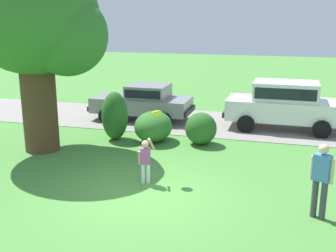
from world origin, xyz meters
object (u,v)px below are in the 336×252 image
parked_sedan (144,101)px  adult_onlooker (321,177)px  oak_tree_large (39,26)px  parked_suv (285,103)px  frisbee (157,113)px  child_thrower (146,158)px

parked_sedan → adult_onlooker: adult_onlooker is taller
oak_tree_large → adult_onlooker: oak_tree_large is taller
parked_suv → frisbee: bearing=-117.4°
oak_tree_large → parked_suv: oak_tree_large is taller
child_thrower → adult_onlooker: bearing=-11.0°
frisbee → adult_onlooker: (4.18, -1.27, -0.89)m
oak_tree_large → child_thrower: (4.17, -1.91, -3.40)m
parked_suv → child_thrower: (-3.51, -6.80, -0.36)m
parked_suv → child_thrower: size_ratio=3.66×
oak_tree_large → parked_suv: size_ratio=1.31×
oak_tree_large → child_thrower: oak_tree_large is taller
child_thrower → adult_onlooker: size_ratio=0.74×
parked_sedan → child_thrower: 7.14m
parked_suv → parked_sedan: bearing=-179.3°
adult_onlooker → frisbee: bearing=163.1°
frisbee → adult_onlooker: frisbee is taller
parked_suv → frisbee: frisbee is taller
parked_sedan → parked_suv: bearing=0.7°
child_thrower → adult_onlooker: (4.38, -0.85, 0.27)m
parked_sedan → frisbee: 6.90m
oak_tree_large → parked_suv: bearing=32.5°
child_thrower → frisbee: 1.24m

